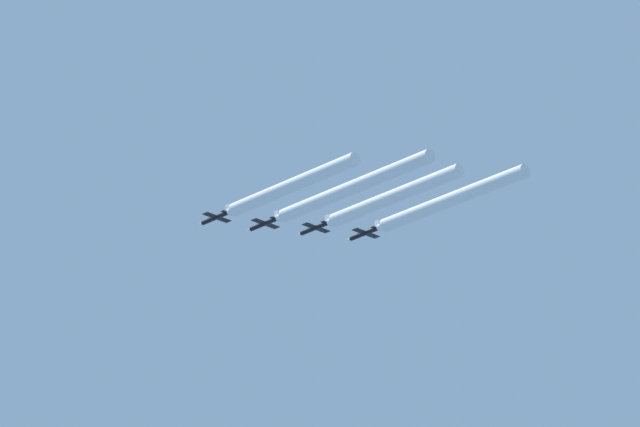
% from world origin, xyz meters
% --- Properties ---
extents(jet_lead, '(8.86, 12.90, 3.10)m').
position_xyz_m(jet_lead, '(-15.50, 13.62, 253.48)').
color(jet_lead, black).
extents(jet_second_echelon, '(8.86, 12.90, 3.10)m').
position_xyz_m(jet_second_echelon, '(-5.58, 4.89, 251.90)').
color(jet_second_echelon, black).
extents(jet_third_echelon, '(8.86, 12.90, 3.10)m').
position_xyz_m(jet_third_echelon, '(4.86, -4.16, 250.94)').
color(jet_third_echelon, black).
extents(jet_fourth_echelon, '(8.86, 12.90, 3.10)m').
position_xyz_m(jet_fourth_echelon, '(14.73, -13.40, 249.43)').
color(jet_fourth_echelon, black).
extents(smoke_trail_lead, '(3.72, 48.66, 3.72)m').
position_xyz_m(smoke_trail_lead, '(-15.50, -16.58, 253.45)').
color(smoke_trail_lead, white).
extents(smoke_trail_second_echelon, '(3.72, 57.01, 3.72)m').
position_xyz_m(smoke_trail_second_echelon, '(-5.58, -29.48, 251.87)').
color(smoke_trail_second_echelon, white).
extents(smoke_trail_third_echelon, '(3.72, 48.50, 3.72)m').
position_xyz_m(smoke_trail_third_echelon, '(4.86, -34.29, 250.91)').
color(smoke_trail_third_echelon, white).
extents(smoke_trail_fourth_echelon, '(3.72, 52.82, 3.72)m').
position_xyz_m(smoke_trail_fourth_echelon, '(14.73, -45.69, 249.40)').
color(smoke_trail_fourth_echelon, white).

